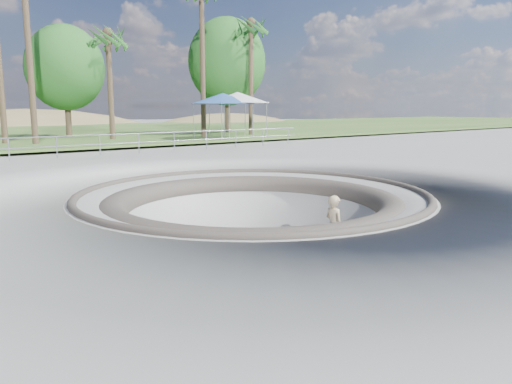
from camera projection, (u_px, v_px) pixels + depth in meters
ground at (253, 193)px, 14.61m from camera, size 180.00×180.00×0.00m
skate_bowl at (253, 253)px, 14.92m from camera, size 14.00×14.00×4.10m
grass_strip at (1, 134)px, 41.01m from camera, size 180.00×36.00×0.12m
safety_railing at (100, 145)px, 23.82m from camera, size 25.00×0.06×1.03m
skateboard at (333, 259)px, 14.35m from camera, size 0.84×0.38×0.08m
skater at (334, 227)px, 14.19m from camera, size 0.53×0.73×1.86m
canopy_white at (238, 98)px, 35.62m from camera, size 6.37×6.37×3.24m
canopy_blue at (223, 99)px, 34.87m from camera, size 6.18×6.18×3.15m
palm_d at (108, 39)px, 33.28m from camera, size 2.60×2.60×7.98m
palm_f at (251, 29)px, 38.61m from camera, size 2.60×2.60×9.56m
bushy_tree_mid at (65, 68)px, 36.92m from camera, size 5.76×5.23×8.31m
bushy_tree_right at (227, 62)px, 42.06m from camera, size 6.74×6.12×9.72m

